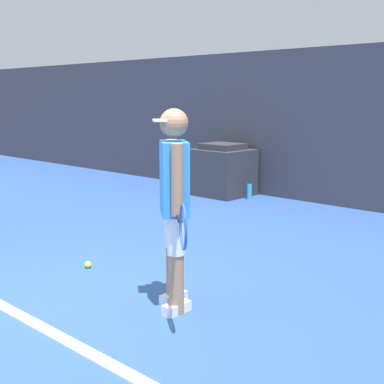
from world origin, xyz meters
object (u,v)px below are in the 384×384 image
object	(u,v)px
tennis_player	(175,201)
water_bottle	(249,191)
tennis_ball	(88,265)
covered_chair	(222,171)

from	to	relation	value
tennis_player	water_bottle	bearing A→B (deg)	158.84
tennis_ball	covered_chair	xyz separation A→B (m)	(-1.63, 4.00, 0.39)
tennis_player	tennis_ball	distance (m)	1.60
tennis_ball	covered_chair	size ratio (longest dim) A/B	0.07
tennis_player	water_bottle	xyz separation A→B (m)	(-2.40, 4.12, -0.75)
tennis_player	covered_chair	xyz separation A→B (m)	(-2.99, 4.12, -0.46)
tennis_ball	water_bottle	xyz separation A→B (m)	(-1.04, 4.00, 0.10)
water_bottle	covered_chair	bearing A→B (deg)	-179.87
tennis_ball	covered_chair	world-z (taller)	covered_chair
tennis_ball	covered_chair	distance (m)	4.33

